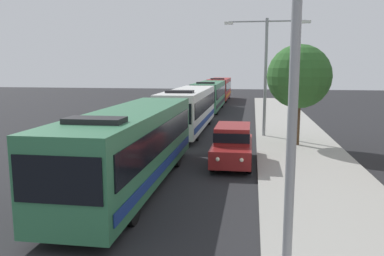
{
  "coord_description": "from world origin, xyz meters",
  "views": [
    {
      "loc": [
        3.3,
        -3.14,
        4.7
      ],
      "look_at": [
        0.65,
        13.87,
        1.98
      ],
      "focal_mm": 36.46,
      "sensor_mm": 36.0,
      "label": 1
    }
  ],
  "objects": [
    {
      "name": "streetlamp_mid",
      "position": [
        4.1,
        22.96,
        4.84
      ],
      "size": [
        5.44,
        0.28,
        7.63
      ],
      "color": "gray",
      "rests_on": "sidewalk"
    },
    {
      "name": "roadside_tree",
      "position": [
        5.92,
        20.11,
        4.13
      ],
      "size": [
        3.67,
        3.67,
        5.83
      ],
      "color": "#4C3823",
      "rests_on": "sidewalk"
    },
    {
      "name": "bus_fourth_in_line",
      "position": [
        -1.3,
        51.48,
        1.69
      ],
      "size": [
        2.58,
        11.3,
        3.21
      ],
      "color": "maroon",
      "rests_on": "ground_plane"
    },
    {
      "name": "bus_lead",
      "position": [
        -1.3,
        11.26,
        1.69
      ],
      "size": [
        2.58,
        11.97,
        3.21
      ],
      "color": "#33724C",
      "rests_on": "ground_plane"
    },
    {
      "name": "streetlamp_near",
      "position": [
        4.1,
        4.81,
        5.57
      ],
      "size": [
        6.53,
        0.28,
        8.85
      ],
      "color": "gray",
      "rests_on": "sidewalk"
    },
    {
      "name": "white_suv",
      "position": [
        2.4,
        15.48,
        1.03
      ],
      "size": [
        1.86,
        4.9,
        1.9
      ],
      "color": "maroon",
      "rests_on": "ground_plane"
    },
    {
      "name": "bus_second_in_line",
      "position": [
        -1.3,
        24.95,
        1.69
      ],
      "size": [
        2.58,
        12.28,
        3.21
      ],
      "color": "silver",
      "rests_on": "ground_plane"
    },
    {
      "name": "bus_middle",
      "position": [
        -1.3,
        38.66,
        1.69
      ],
      "size": [
        2.58,
        11.88,
        3.21
      ],
      "color": "#33724C",
      "rests_on": "ground_plane"
    }
  ]
}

